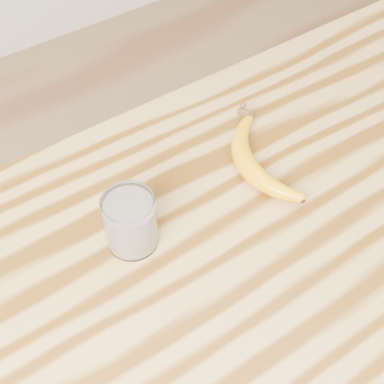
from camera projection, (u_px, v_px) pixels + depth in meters
table at (296, 284)px, 0.89m from camera, size 1.20×0.80×0.90m
smoothie_glass at (131, 222)px, 0.76m from camera, size 0.08×0.08×0.09m
banana at (246, 164)px, 0.87m from camera, size 0.16×0.30×0.03m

